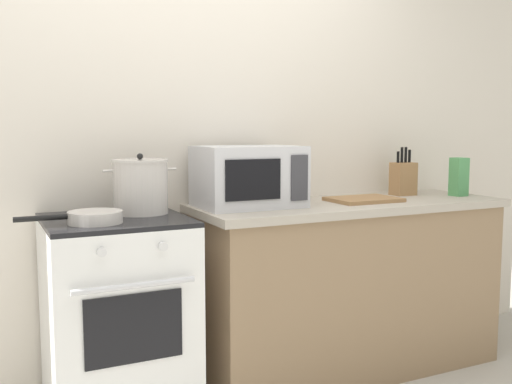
{
  "coord_description": "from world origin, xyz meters",
  "views": [
    {
      "loc": [
        -0.87,
        -1.89,
        1.3
      ],
      "look_at": [
        0.33,
        0.6,
        1.0
      ],
      "focal_mm": 40.4,
      "sensor_mm": 36.0,
      "label": 1
    }
  ],
  "objects_px": {
    "stove": "(118,320)",
    "cutting_board": "(364,199)",
    "microwave": "(248,176)",
    "knife_block": "(403,178)",
    "frying_pan": "(93,217)",
    "pasta_box": "(459,177)",
    "stock_pot": "(141,186)"
  },
  "relations": [
    {
      "from": "cutting_board",
      "to": "knife_block",
      "type": "relative_size",
      "value": 1.29
    },
    {
      "from": "pasta_box",
      "to": "stock_pot",
      "type": "bearing_deg",
      "value": 176.67
    },
    {
      "from": "stock_pot",
      "to": "microwave",
      "type": "relative_size",
      "value": 0.67
    },
    {
      "from": "pasta_box",
      "to": "stove",
      "type": "bearing_deg",
      "value": 179.16
    },
    {
      "from": "frying_pan",
      "to": "knife_block",
      "type": "height_order",
      "value": "knife_block"
    },
    {
      "from": "microwave",
      "to": "knife_block",
      "type": "distance_m",
      "value": 1.03
    },
    {
      "from": "cutting_board",
      "to": "pasta_box",
      "type": "relative_size",
      "value": 1.64
    },
    {
      "from": "knife_block",
      "to": "stock_pot",
      "type": "bearing_deg",
      "value": -177.66
    },
    {
      "from": "stock_pot",
      "to": "pasta_box",
      "type": "xyz_separation_m",
      "value": [
        1.83,
        -0.11,
        -0.01
      ]
    },
    {
      "from": "stove",
      "to": "frying_pan",
      "type": "relative_size",
      "value": 2.19
    },
    {
      "from": "frying_pan",
      "to": "pasta_box",
      "type": "distance_m",
      "value": 2.08
    },
    {
      "from": "stock_pot",
      "to": "knife_block",
      "type": "xyz_separation_m",
      "value": [
        1.56,
        0.06,
        -0.02
      ]
    },
    {
      "from": "microwave",
      "to": "knife_block",
      "type": "relative_size",
      "value": 1.79
    },
    {
      "from": "cutting_board",
      "to": "knife_block",
      "type": "bearing_deg",
      "value": 20.11
    },
    {
      "from": "stove",
      "to": "pasta_box",
      "type": "height_order",
      "value": "pasta_box"
    },
    {
      "from": "stove",
      "to": "stock_pot",
      "type": "xyz_separation_m",
      "value": [
        0.13,
        0.08,
        0.58
      ]
    },
    {
      "from": "cutting_board",
      "to": "pasta_box",
      "type": "xyz_separation_m",
      "value": [
        0.64,
        -0.03,
        0.1
      ]
    },
    {
      "from": "stock_pot",
      "to": "microwave",
      "type": "bearing_deg",
      "value": 0.2
    },
    {
      "from": "stock_pot",
      "to": "microwave",
      "type": "distance_m",
      "value": 0.54
    },
    {
      "from": "stove",
      "to": "microwave",
      "type": "distance_m",
      "value": 0.91
    },
    {
      "from": "stock_pot",
      "to": "pasta_box",
      "type": "height_order",
      "value": "stock_pot"
    },
    {
      "from": "frying_pan",
      "to": "cutting_board",
      "type": "xyz_separation_m",
      "value": [
        1.43,
        0.11,
        -0.02
      ]
    },
    {
      "from": "stove",
      "to": "cutting_board",
      "type": "xyz_separation_m",
      "value": [
        1.32,
        0.0,
        0.47
      ]
    },
    {
      "from": "stock_pot",
      "to": "knife_block",
      "type": "distance_m",
      "value": 1.57
    },
    {
      "from": "stove",
      "to": "pasta_box",
      "type": "bearing_deg",
      "value": -0.84
    },
    {
      "from": "stock_pot",
      "to": "pasta_box",
      "type": "distance_m",
      "value": 1.83
    },
    {
      "from": "stock_pot",
      "to": "cutting_board",
      "type": "relative_size",
      "value": 0.93
    },
    {
      "from": "knife_block",
      "to": "pasta_box",
      "type": "relative_size",
      "value": 1.27
    },
    {
      "from": "stove",
      "to": "frying_pan",
      "type": "distance_m",
      "value": 0.51
    },
    {
      "from": "knife_block",
      "to": "pasta_box",
      "type": "xyz_separation_m",
      "value": [
        0.26,
        -0.17,
        0.01
      ]
    },
    {
      "from": "stock_pot",
      "to": "microwave",
      "type": "xyz_separation_m",
      "value": [
        0.54,
        0.0,
        0.03
      ]
    },
    {
      "from": "frying_pan",
      "to": "cutting_board",
      "type": "height_order",
      "value": "frying_pan"
    }
  ]
}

